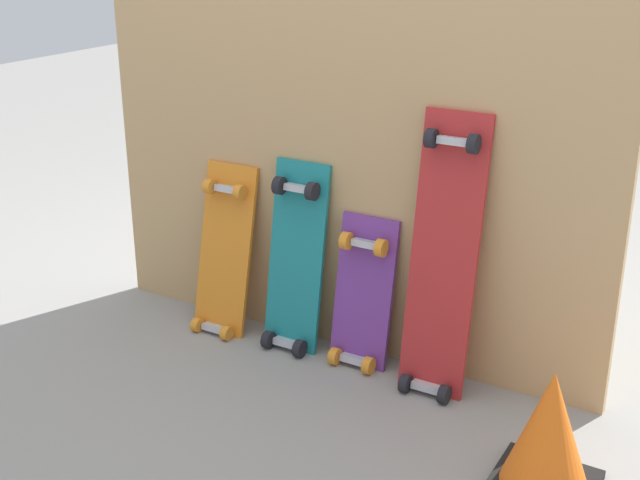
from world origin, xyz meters
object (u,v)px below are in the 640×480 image
(skateboard_purple, at_px, (362,301))
(skateboard_red, at_px, (442,267))
(skateboard_orange, at_px, (224,259))
(traffic_cone, at_px, (549,434))
(skateboard_teal, at_px, (295,266))

(skateboard_purple, height_order, skateboard_red, skateboard_red)
(skateboard_orange, bearing_deg, traffic_cone, -15.32)
(skateboard_orange, distance_m, skateboard_teal, 0.30)
(skateboard_red, height_order, traffic_cone, skateboard_red)
(skateboard_teal, relative_size, skateboard_purple, 1.26)
(skateboard_orange, distance_m, skateboard_purple, 0.57)
(skateboard_orange, height_order, skateboard_red, skateboard_red)
(skateboard_orange, distance_m, traffic_cone, 1.38)
(skateboard_orange, height_order, skateboard_teal, skateboard_teal)
(skateboard_orange, relative_size, skateboard_teal, 0.94)
(traffic_cone, bearing_deg, skateboard_purple, 153.17)
(skateboard_purple, bearing_deg, skateboard_teal, -178.52)
(skateboard_purple, distance_m, skateboard_red, 0.35)
(traffic_cone, bearing_deg, skateboard_orange, 164.68)
(skateboard_teal, xyz_separation_m, skateboard_purple, (0.26, 0.01, -0.08))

